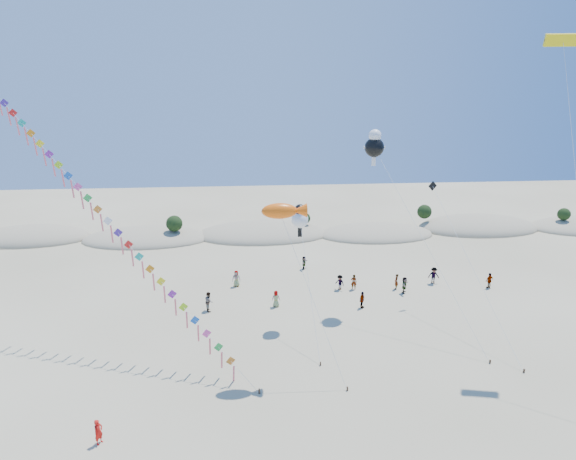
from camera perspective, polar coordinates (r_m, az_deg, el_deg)
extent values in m
ellipsoid|color=gray|center=(75.36, -28.13, -0.95)|extent=(16.00, 8.80, 3.60)
ellipsoid|color=#1C3D16|center=(75.10, -28.23, -0.23)|extent=(12.80, 5.76, 0.64)
ellipsoid|color=gray|center=(69.24, -16.33, -1.04)|extent=(17.60, 9.68, 3.00)
ellipsoid|color=#1C3D16|center=(69.00, -16.38, -0.39)|extent=(14.08, 6.34, 0.70)
ellipsoid|color=gray|center=(68.51, -3.00, -0.55)|extent=(19.00, 10.45, 3.40)
ellipsoid|color=#1C3D16|center=(68.24, -3.01, 0.20)|extent=(15.20, 6.84, 0.76)
ellipsoid|color=gray|center=(69.52, 10.34, -0.55)|extent=(16.40, 9.02, 2.80)
ellipsoid|color=#1C3D16|center=(69.30, 10.38, 0.06)|extent=(13.12, 5.90, 0.66)
ellipsoid|color=gray|center=(76.81, 21.59, 0.19)|extent=(18.00, 9.90, 3.80)
ellipsoid|color=#1C3D16|center=(76.54, 21.68, 0.94)|extent=(14.40, 6.48, 0.72)
sphere|color=black|center=(66.70, -13.33, 0.75)|extent=(2.20, 2.20, 2.20)
sphere|color=black|center=(68.41, 2.00, 1.40)|extent=(1.60, 1.60, 1.60)
sphere|color=black|center=(73.97, 15.86, 2.10)|extent=(2.10, 2.10, 2.10)
sphere|color=black|center=(81.01, 29.89, 1.64)|extent=(1.80, 1.80, 1.80)
cube|color=#3F2D1E|center=(35.06, -3.43, -18.54)|extent=(0.12, 0.12, 0.35)
cylinder|color=silver|center=(39.49, -20.42, 0.83)|extent=(22.30, 16.10, 20.58)
cube|color=orange|center=(35.36, -6.81, -15.14)|extent=(1.35, 0.52, 1.42)
cube|color=#E35F74|center=(35.99, -6.45, -16.58)|extent=(0.19, 0.45, 1.55)
cube|color=green|center=(35.52, -8.23, -13.57)|extent=(1.35, 0.52, 1.42)
cube|color=#E35F74|center=(36.12, -7.86, -15.03)|extent=(0.19, 0.45, 1.55)
cube|color=#F94EAA|center=(35.74, -9.62, -12.00)|extent=(1.35, 0.52, 1.42)
cube|color=#E35F74|center=(36.30, -9.24, -13.48)|extent=(0.19, 0.45, 1.55)
cube|color=blue|center=(35.99, -10.97, -10.44)|extent=(1.35, 0.52, 1.42)
cube|color=#E35F74|center=(36.53, -10.58, -11.94)|extent=(0.19, 0.45, 1.55)
cube|color=#AAED1B|center=(36.30, -12.29, -8.91)|extent=(1.35, 0.52, 1.42)
cube|color=#E35F74|center=(36.80, -11.89, -10.42)|extent=(0.19, 0.45, 1.55)
cube|color=purple|center=(36.64, -13.58, -7.40)|extent=(1.35, 0.52, 1.42)
cube|color=#E35F74|center=(37.12, -13.17, -8.91)|extent=(0.19, 0.45, 1.55)
cube|color=yellow|center=(37.03, -14.83, -5.91)|extent=(1.35, 0.52, 1.42)
cube|color=#E35F74|center=(37.48, -14.42, -7.43)|extent=(0.19, 0.45, 1.55)
cube|color=orange|center=(37.47, -16.04, -4.46)|extent=(1.35, 0.52, 1.42)
cube|color=#E35F74|center=(37.88, -15.63, -5.98)|extent=(0.19, 0.45, 1.55)
cube|color=#17B19A|center=(37.94, -17.23, -3.03)|extent=(1.35, 0.52, 1.42)
cube|color=#E35F74|center=(38.32, -16.81, -4.55)|extent=(0.19, 0.45, 1.55)
cube|color=red|center=(38.45, -18.38, -1.64)|extent=(1.35, 0.52, 1.42)
cube|color=#E35F74|center=(38.80, -17.95, -3.16)|extent=(0.19, 0.45, 1.55)
cube|color=#4C279F|center=(38.99, -19.50, -0.29)|extent=(1.35, 0.52, 1.42)
cube|color=#E35F74|center=(39.31, -19.07, -1.80)|extent=(0.19, 0.45, 1.55)
cube|color=white|center=(39.58, -20.58, 1.02)|extent=(1.35, 0.52, 1.42)
cube|color=#E35F74|center=(39.87, -20.15, -0.47)|extent=(0.19, 0.45, 1.55)
cube|color=orange|center=(40.19, -21.63, 2.29)|extent=(1.35, 0.52, 1.42)
cube|color=#E35F74|center=(40.45, -21.20, 0.81)|extent=(0.19, 0.45, 1.55)
cube|color=green|center=(40.84, -22.66, 3.53)|extent=(1.35, 0.52, 1.42)
cube|color=#E35F74|center=(41.08, -22.23, 2.06)|extent=(0.19, 0.45, 1.55)
cube|color=#F94EAA|center=(41.52, -23.65, 4.72)|extent=(1.35, 0.52, 1.42)
cube|color=#E35F74|center=(41.73, -23.22, 3.27)|extent=(0.19, 0.45, 1.55)
cube|color=blue|center=(42.23, -24.61, 5.87)|extent=(1.35, 0.52, 1.42)
cube|color=#E35F74|center=(42.41, -24.18, 4.44)|extent=(0.19, 0.45, 1.55)
cube|color=#AAED1B|center=(42.97, -25.55, 6.98)|extent=(1.35, 0.52, 1.42)
cube|color=#E35F74|center=(43.12, -25.12, 5.58)|extent=(0.19, 0.45, 1.55)
cube|color=purple|center=(43.73, -26.45, 8.05)|extent=(1.35, 0.52, 1.42)
cube|color=#E35F74|center=(43.86, -26.02, 6.67)|extent=(0.19, 0.45, 1.55)
cube|color=yellow|center=(44.52, -27.33, 9.09)|extent=(1.35, 0.52, 1.42)
cube|color=#E35F74|center=(44.62, -26.90, 7.72)|extent=(0.19, 0.45, 1.55)
cube|color=orange|center=(45.33, -28.19, 10.08)|extent=(1.35, 0.52, 1.42)
cube|color=#E35F74|center=(45.41, -27.76, 8.74)|extent=(0.19, 0.45, 1.55)
cube|color=#17B19A|center=(46.16, -29.01, 11.04)|extent=(1.35, 0.52, 1.42)
cube|color=#E35F74|center=(46.22, -28.59, 9.72)|extent=(0.19, 0.45, 1.55)
cube|color=red|center=(47.02, -29.82, 11.96)|extent=(1.35, 0.52, 1.42)
cube|color=#E35F74|center=(47.06, -29.39, 10.66)|extent=(0.19, 0.45, 1.55)
cube|color=#4C279F|center=(47.90, -30.60, 12.84)|extent=(1.35, 0.52, 1.42)
cube|color=#E35F74|center=(47.91, -30.18, 11.57)|extent=(0.19, 0.45, 1.55)
cube|color=#E35F74|center=(48.79, -30.93, 12.45)|extent=(0.19, 0.45, 1.55)
cube|color=#3F2D1E|center=(35.53, 7.05, -18.16)|extent=(0.10, 0.10, 0.30)
cylinder|color=silver|center=(33.91, 3.03, -8.39)|extent=(4.45, 3.97, 12.04)
ellipsoid|color=#FF610D|center=(33.48, -1.02, 2.27)|extent=(2.52, 1.11, 1.11)
cone|color=#FF610D|center=(33.60, 1.38, 2.32)|extent=(1.01, 1.01, 1.01)
cube|color=#3F2D1E|center=(37.97, 3.87, -15.53)|extent=(0.10, 0.10, 0.30)
cylinder|color=silver|center=(39.21, 2.57, -6.90)|extent=(0.80, 7.84, 9.38)
sphere|color=white|center=(41.24, 1.42, 1.23)|extent=(1.45, 1.45, 1.45)
sphere|color=black|center=(41.02, 1.43, 2.40)|extent=(0.97, 0.97, 0.97)
cube|color=black|center=(41.56, 1.41, -0.26)|extent=(0.35, 0.18, 0.80)
cube|color=#3F2D1E|center=(41.16, 22.83, -14.18)|extent=(0.10, 0.10, 0.30)
cylinder|color=silver|center=(41.88, 16.17, -1.87)|extent=(6.65, 12.25, 15.02)
sphere|color=black|center=(44.91, 10.19, 9.61)|extent=(1.77, 1.77, 1.77)
sphere|color=white|center=(44.79, 10.26, 10.95)|extent=(1.15, 1.15, 1.15)
cube|color=white|center=(45.08, 10.11, 7.99)|extent=(0.35, 0.18, 0.80)
cube|color=white|center=(44.73, 9.31, 9.62)|extent=(0.60, 0.15, 0.25)
cube|color=white|center=(45.10, 11.06, 9.59)|extent=(0.60, 0.15, 0.25)
cube|color=yellow|center=(41.27, 29.81, 18.95)|extent=(2.52, 1.03, 0.88)
cube|color=black|center=(41.28, 29.80, 18.95)|extent=(2.43, 0.61, 0.19)
cube|color=#3F2D1E|center=(41.02, 26.19, -14.75)|extent=(0.10, 0.10, 0.30)
cylinder|color=silver|center=(43.68, 21.03, -4.20)|extent=(2.56, 14.18, 11.25)
cube|color=black|center=(47.90, 16.77, 5.02)|extent=(0.93, 0.28, 0.96)
imported|color=red|center=(32.78, -21.55, -21.36)|extent=(0.62, 0.70, 1.60)
imported|color=slate|center=(46.28, -9.36, -8.35)|extent=(0.90, 1.05, 1.86)
imported|color=slate|center=(46.50, -1.43, -8.15)|extent=(0.83, 0.58, 1.62)
imported|color=slate|center=(46.78, 8.77, -8.19)|extent=(0.91, 1.00, 1.64)
imported|color=slate|center=(50.45, 6.16, -6.19)|extent=(1.15, 1.16, 1.60)
imported|color=slate|center=(50.84, 13.63, -6.35)|extent=(1.14, 1.63, 1.70)
imported|color=slate|center=(50.67, 7.80, -6.12)|extent=(0.68, 0.54, 1.64)
imported|color=slate|center=(51.52, 12.71, -5.99)|extent=(0.57, 0.70, 1.66)
imported|color=slate|center=(51.24, -6.14, -5.73)|extent=(0.89, 0.61, 1.75)
imported|color=slate|center=(54.76, 22.77, -5.54)|extent=(1.05, 0.70, 1.66)
imported|color=slate|center=(53.95, 16.88, -5.17)|extent=(1.25, 0.83, 1.81)
imported|color=slate|center=(55.63, 1.92, -3.89)|extent=(0.98, 1.48, 1.53)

